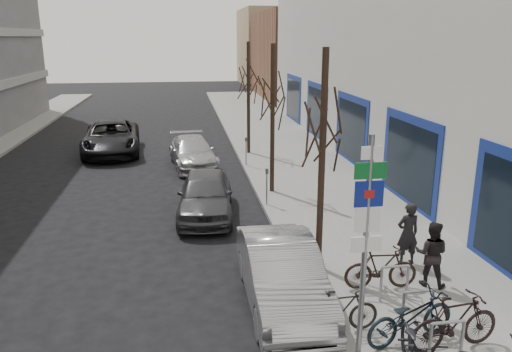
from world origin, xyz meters
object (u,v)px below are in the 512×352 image
object	(u,v)px
meter_back	(246,148)
parked_car_back	(193,152)
lane_car	(111,137)
bike_far_inner	(381,268)
meter_front	(306,248)
parked_car_front	(282,274)
pedestrian_near	(408,233)
pedestrian_far	(431,253)
bike_near_left	(417,349)
bike_mid_curb	(411,313)
tree_far	(248,72)
highway_sign_pole	(366,235)
bike_near_right	(455,322)
tree_near	(324,110)
bike_mid_inner	(341,311)
parked_car_mid	(206,194)
meter_mid	(267,183)
bike_rack	(418,305)
tree_mid	(273,84)

from	to	relation	value
meter_back	parked_car_back	xyz separation A→B (m)	(-2.35, 0.70, -0.26)
lane_car	bike_far_inner	bearing A→B (deg)	-67.70
meter_front	parked_car_front	xyz separation A→B (m)	(-0.75, -0.86, -0.19)
bike_far_inner	pedestrian_near	bearing A→B (deg)	-41.15
pedestrian_far	bike_near_left	bearing A→B (deg)	90.66
bike_mid_curb	lane_car	xyz separation A→B (m)	(-7.66, 17.83, 0.07)
meter_front	parked_car_back	xyz separation A→B (m)	(-2.35, 11.70, -0.26)
tree_far	bike_far_inner	bearing A→B (deg)	-85.56
lane_car	pedestrian_near	xyz separation A→B (m)	(9.06, -14.64, 0.15)
lane_car	highway_sign_pole	bearing A→B (deg)	-74.20
pedestrian_far	bike_near_right	bearing A→B (deg)	103.93
tree_near	bike_far_inner	xyz separation A→B (m)	(1.11, -1.26, -3.44)
bike_mid_inner	parked_car_mid	world-z (taller)	parked_car_mid
bike_mid_inner	lane_car	size ratio (longest dim) A/B	0.27
bike_near_right	parked_car_back	bearing A→B (deg)	8.44
bike_near_left	parked_car_front	world-z (taller)	parked_car_front
bike_far_inner	pedestrian_far	bearing A→B (deg)	-85.86
parked_car_mid	parked_car_back	xyz separation A→B (m)	(-0.24, 6.59, -0.08)
tree_near	meter_mid	distance (m)	5.95
meter_front	lane_car	bearing A→B (deg)	112.87
bike_rack	lane_car	size ratio (longest dim) A/B	0.39
tree_far	bike_rack	bearing A→B (deg)	-85.68
meter_mid	bike_near_left	bearing A→B (deg)	-84.29
tree_near	bike_near_left	world-z (taller)	tree_near
meter_mid	pedestrian_far	size ratio (longest dim) A/B	0.81
bike_mid_curb	pedestrian_far	distance (m)	2.50
tree_near	bike_near_left	size ratio (longest dim) A/B	2.94
parked_car_mid	pedestrian_far	size ratio (longest dim) A/B	2.75
meter_front	parked_car_front	size ratio (longest dim) A/B	0.29
bike_mid_curb	pedestrian_near	xyz separation A→B (m)	(1.40, 3.19, 0.22)
tree_near	tree_far	size ratio (longest dim) A/B	1.00
meter_mid	bike_near_left	xyz separation A→B (m)	(0.93, -9.32, -0.20)
tree_near	parked_car_front	distance (m)	3.83
lane_car	pedestrian_near	world-z (taller)	pedestrian_near
parked_car_back	lane_car	size ratio (longest dim) A/B	0.78
meter_mid	parked_car_front	size ratio (longest dim) A/B	0.29
lane_car	pedestrian_near	distance (m)	17.21
parked_car_back	tree_mid	bearing A→B (deg)	-65.85
meter_mid	bike_mid_curb	xyz separation A→B (m)	(1.32, -8.29, -0.17)
tree_mid	bike_mid_curb	distance (m)	10.38
bike_near_left	parked_car_back	distance (m)	15.87
bike_near_right	bike_mid_curb	bearing A→B (deg)	53.81
bike_near_right	parked_car_mid	distance (m)	9.23
bike_rack	meter_back	distance (m)	13.50
parked_car_front	bike_mid_curb	bearing A→B (deg)	-43.02
tree_far	bike_far_inner	world-z (taller)	tree_far
bike_rack	bike_mid_inner	world-z (taller)	bike_mid_inner
bike_rack	parked_car_back	world-z (taller)	parked_car_back
meter_mid	parked_car_back	world-z (taller)	meter_mid
bike_far_inner	highway_sign_pole	bearing A→B (deg)	153.68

